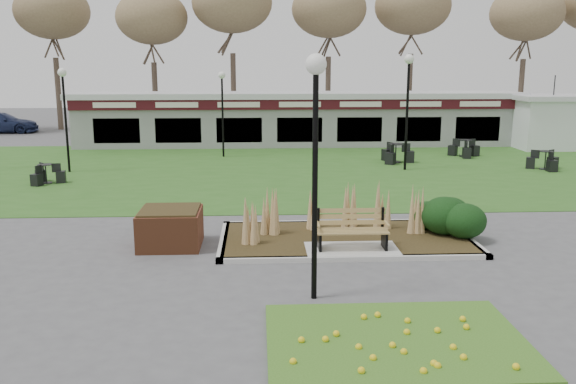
{
  "coord_description": "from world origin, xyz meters",
  "views": [
    {
      "loc": [
        -2.21,
        -13.69,
        4.45
      ],
      "look_at": [
        -1.43,
        2.0,
        1.13
      ],
      "focal_mm": 38.0,
      "sensor_mm": 36.0,
      "label": 1
    }
  ],
  "objects_px": {
    "brick_planter": "(170,227)",
    "car_blue": "(1,123)",
    "lamp_post_near_left": "(315,124)",
    "lamp_post_mid_left": "(64,97)",
    "lamp_post_mid_right": "(222,95)",
    "car_black": "(143,127)",
    "bistro_set_c": "(465,151)",
    "food_pavilion": "(298,118)",
    "patio_umbrella": "(552,116)",
    "bistro_set_d": "(545,163)",
    "park_bench": "(352,229)",
    "service_hut": "(554,121)",
    "bistro_set_a": "(46,177)",
    "bistro_set_b": "(396,156)",
    "lamp_post_far_right": "(408,86)"
  },
  "relations": [
    {
      "from": "lamp_post_near_left",
      "to": "lamp_post_mid_left",
      "type": "height_order",
      "value": "lamp_post_near_left"
    },
    {
      "from": "food_pavilion",
      "to": "lamp_post_near_left",
      "type": "xyz_separation_m",
      "value": [
        -1.16,
        -22.57,
        1.9
      ]
    },
    {
      "from": "patio_umbrella",
      "to": "car_blue",
      "type": "bearing_deg",
      "value": 164.45
    },
    {
      "from": "bistro_set_b",
      "to": "bistro_set_c",
      "type": "height_order",
      "value": "bistro_set_b"
    },
    {
      "from": "bistro_set_a",
      "to": "bistro_set_c",
      "type": "height_order",
      "value": "bistro_set_c"
    },
    {
      "from": "park_bench",
      "to": "lamp_post_far_right",
      "type": "relative_size",
      "value": 0.35
    },
    {
      "from": "lamp_post_mid_right",
      "to": "car_black",
      "type": "bearing_deg",
      "value": 122.43
    },
    {
      "from": "bistro_set_a",
      "to": "bistro_set_b",
      "type": "bearing_deg",
      "value": 16.53
    },
    {
      "from": "park_bench",
      "to": "lamp_post_mid_right",
      "type": "xyz_separation_m",
      "value": [
        -3.89,
        15.45,
        2.39
      ]
    },
    {
      "from": "bistro_set_d",
      "to": "car_blue",
      "type": "height_order",
      "value": "car_blue"
    },
    {
      "from": "lamp_post_mid_right",
      "to": "bistro_set_d",
      "type": "bearing_deg",
      "value": -17.22
    },
    {
      "from": "bistro_set_b",
      "to": "lamp_post_far_right",
      "type": "bearing_deg",
      "value": -90.8
    },
    {
      "from": "brick_planter",
      "to": "lamp_post_mid_left",
      "type": "bearing_deg",
      "value": 117.84
    },
    {
      "from": "lamp_post_mid_right",
      "to": "patio_umbrella",
      "type": "relative_size",
      "value": 1.39
    },
    {
      "from": "bistro_set_d",
      "to": "patio_umbrella",
      "type": "bearing_deg",
      "value": 63.07
    },
    {
      "from": "service_hut",
      "to": "lamp_post_mid_right",
      "type": "relative_size",
      "value": 1.08
    },
    {
      "from": "park_bench",
      "to": "patio_umbrella",
      "type": "bearing_deg",
      "value": 53.01
    },
    {
      "from": "bistro_set_d",
      "to": "lamp_post_far_right",
      "type": "bearing_deg",
      "value": 177.84
    },
    {
      "from": "brick_planter",
      "to": "car_blue",
      "type": "xyz_separation_m",
      "value": [
        -14.56,
        26.0,
        0.19
      ]
    },
    {
      "from": "lamp_post_mid_right",
      "to": "car_blue",
      "type": "xyz_separation_m",
      "value": [
        -15.07,
        11.3,
        -2.31
      ]
    },
    {
      "from": "park_bench",
      "to": "brick_planter",
      "type": "distance_m",
      "value": 4.47
    },
    {
      "from": "park_bench",
      "to": "lamp_post_mid_left",
      "type": "distance_m",
      "value": 15.54
    },
    {
      "from": "bistro_set_b",
      "to": "bistro_set_d",
      "type": "relative_size",
      "value": 1.08
    },
    {
      "from": "bistro_set_b",
      "to": "park_bench",
      "type": "bearing_deg",
      "value": -106.97
    },
    {
      "from": "park_bench",
      "to": "service_hut",
      "type": "distance_m",
      "value": 22.32
    },
    {
      "from": "lamp_post_near_left",
      "to": "bistro_set_c",
      "type": "distance_m",
      "value": 20.13
    },
    {
      "from": "park_bench",
      "to": "food_pavilion",
      "type": "relative_size",
      "value": 0.07
    },
    {
      "from": "park_bench",
      "to": "car_blue",
      "type": "bearing_deg",
      "value": 125.33
    },
    {
      "from": "service_hut",
      "to": "bistro_set_d",
      "type": "xyz_separation_m",
      "value": [
        -3.49,
        -6.61,
        -1.17
      ]
    },
    {
      "from": "lamp_post_near_left",
      "to": "lamp_post_mid_left",
      "type": "relative_size",
      "value": 1.08
    },
    {
      "from": "lamp_post_near_left",
      "to": "lamp_post_far_right",
      "type": "bearing_deg",
      "value": 69.96
    },
    {
      "from": "food_pavilion",
      "to": "car_black",
      "type": "xyz_separation_m",
      "value": [
        -9.28,
        4.21,
        -0.84
      ]
    },
    {
      "from": "lamp_post_near_left",
      "to": "car_blue",
      "type": "height_order",
      "value": "lamp_post_near_left"
    },
    {
      "from": "lamp_post_mid_right",
      "to": "bistro_set_a",
      "type": "bearing_deg",
      "value": -134.65
    },
    {
      "from": "bistro_set_c",
      "to": "lamp_post_mid_right",
      "type": "bearing_deg",
      "value": 177.34
    },
    {
      "from": "patio_umbrella",
      "to": "car_black",
      "type": "height_order",
      "value": "patio_umbrella"
    },
    {
      "from": "lamp_post_near_left",
      "to": "patio_umbrella",
      "type": "relative_size",
      "value": 1.58
    },
    {
      "from": "service_hut",
      "to": "lamp_post_near_left",
      "type": "height_order",
      "value": "lamp_post_near_left"
    },
    {
      "from": "lamp_post_far_right",
      "to": "bistro_set_d",
      "type": "bearing_deg",
      "value": -2.16
    },
    {
      "from": "lamp_post_mid_left",
      "to": "car_black",
      "type": "relative_size",
      "value": 1.11
    },
    {
      "from": "lamp_post_near_left",
      "to": "car_black",
      "type": "xyz_separation_m",
      "value": [
        -8.12,
        26.78,
        -2.74
      ]
    },
    {
      "from": "patio_umbrella",
      "to": "car_blue",
      "type": "height_order",
      "value": "patio_umbrella"
    },
    {
      "from": "service_hut",
      "to": "car_blue",
      "type": "height_order",
      "value": "service_hut"
    },
    {
      "from": "brick_planter",
      "to": "bistro_set_a",
      "type": "xyz_separation_m",
      "value": [
        -5.81,
        8.31,
        -0.21
      ]
    },
    {
      "from": "food_pavilion",
      "to": "lamp_post_near_left",
      "type": "distance_m",
      "value": 22.68
    },
    {
      "from": "bistro_set_d",
      "to": "bistro_set_a",
      "type": "bearing_deg",
      "value": -174.12
    },
    {
      "from": "brick_planter",
      "to": "food_pavilion",
      "type": "height_order",
      "value": "food_pavilion"
    },
    {
      "from": "park_bench",
      "to": "bistro_set_d",
      "type": "relative_size",
      "value": 1.14
    },
    {
      "from": "bistro_set_c",
      "to": "car_black",
      "type": "distance_m",
      "value": 19.31
    },
    {
      "from": "service_hut",
      "to": "bistro_set_d",
      "type": "relative_size",
      "value": 2.96
    }
  ]
}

